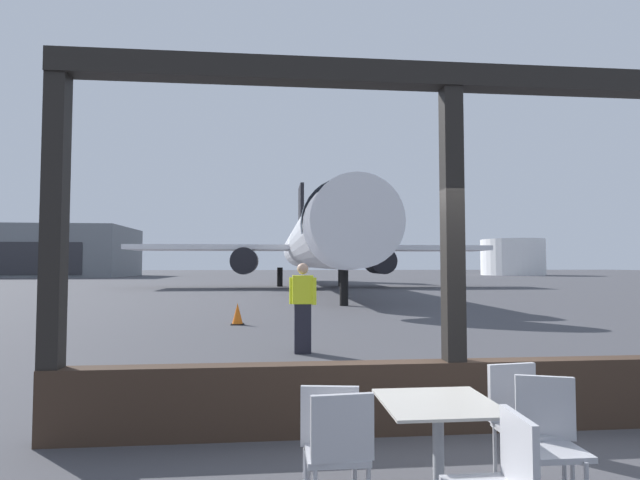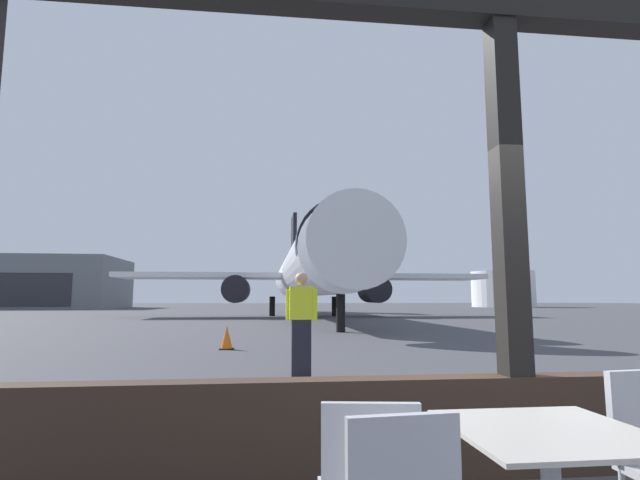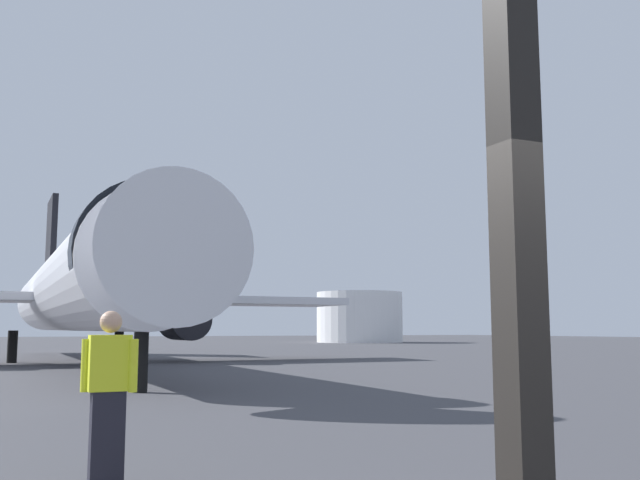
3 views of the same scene
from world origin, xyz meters
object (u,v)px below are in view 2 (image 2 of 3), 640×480
(airplane, at_px, (307,271))
(ground_crew_worker, at_px, (301,322))
(traffic_cone, at_px, (227,338))
(fuel_storage_tank, at_px, (503,289))
(distant_hangar, at_px, (29,283))

(airplane, bearing_deg, ground_crew_worker, -95.28)
(ground_crew_worker, relative_size, traffic_cone, 2.85)
(traffic_cone, bearing_deg, airplane, 79.35)
(fuel_storage_tank, bearing_deg, traffic_cone, -122.57)
(distant_hangar, distance_m, fuel_storage_tank, 71.92)
(ground_crew_worker, bearing_deg, distant_hangar, 117.66)
(traffic_cone, bearing_deg, distant_hangar, 118.33)
(airplane, distance_m, distant_hangar, 53.04)
(ground_crew_worker, relative_size, fuel_storage_tank, 0.18)
(ground_crew_worker, xyz_separation_m, traffic_cone, (-1.58, 4.71, -0.61))
(ground_crew_worker, relative_size, distant_hangar, 0.07)
(fuel_storage_tank, bearing_deg, airplane, -131.02)
(traffic_cone, relative_size, fuel_storage_tank, 0.06)
(ground_crew_worker, distance_m, traffic_cone, 5.00)
(airplane, xyz_separation_m, fuel_storage_tank, (35.69, 41.02, -0.37))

